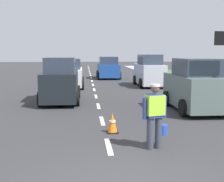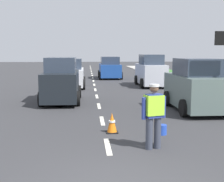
% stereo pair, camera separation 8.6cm
% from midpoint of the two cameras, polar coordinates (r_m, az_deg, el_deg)
% --- Properties ---
extents(ground_plane, '(96.00, 96.00, 0.00)m').
position_cam_midpoint_polar(ground_plane, '(26.14, -3.42, 1.96)').
color(ground_plane, '#333335').
extents(lane_center_line, '(0.14, 46.40, 0.01)m').
position_cam_midpoint_polar(lane_center_line, '(30.32, -3.60, 2.72)').
color(lane_center_line, silver).
rests_on(lane_center_line, ground).
extents(road_worker, '(0.72, 0.50, 1.67)m').
position_cam_midpoint_polar(road_worker, '(7.82, 8.26, -4.10)').
color(road_worker, '#383D4C').
rests_on(road_worker, ground).
extents(traffic_cone_near, '(0.36, 0.36, 0.62)m').
position_cam_midpoint_polar(traffic_cone_near, '(9.39, 0.26, -5.99)').
color(traffic_cone_near, black).
rests_on(traffic_cone_near, ground).
extents(car_parked_curbside, '(2.06, 3.85, 2.19)m').
position_cam_midpoint_polar(car_parked_curbside, '(13.24, 15.80, 0.79)').
color(car_parked_curbside, slate).
rests_on(car_parked_curbside, ground).
extents(car_outgoing_far, '(2.10, 3.83, 2.01)m').
position_cam_midpoint_polar(car_outgoing_far, '(28.17, -0.33, 4.26)').
color(car_outgoing_far, '#1E4799').
rests_on(car_outgoing_far, ground).
extents(car_oncoming_second, '(1.93, 3.83, 1.99)m').
position_cam_midpoint_polar(car_oncoming_second, '(21.14, -7.56, 3.12)').
color(car_oncoming_second, silver).
rests_on(car_oncoming_second, ground).
extents(car_oncoming_lead, '(1.87, 3.93, 2.19)m').
position_cam_midpoint_polar(car_oncoming_lead, '(15.18, -9.31, 1.78)').
color(car_oncoming_lead, black).
rests_on(car_oncoming_lead, ground).
extents(car_parked_far, '(1.86, 3.99, 2.27)m').
position_cam_midpoint_polar(car_parked_far, '(22.03, 7.36, 3.64)').
color(car_parked_far, silver).
rests_on(car_parked_far, ground).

